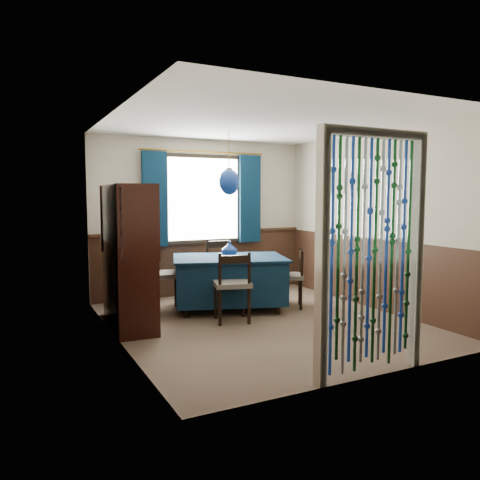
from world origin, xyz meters
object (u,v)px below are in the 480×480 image
pendant_lamp (229,182)px  sideboard (128,277)px  vase_table (229,250)px  dining_table (229,279)px  chair_near (232,285)px  chair_far (223,268)px  chair_left (163,275)px  vase_sideboard (126,246)px  chair_right (291,276)px  bowl_shelf (138,230)px

pendant_lamp → sideboard: bearing=-172.5°
pendant_lamp → vase_table: (-0.02, -0.05, -0.94)m
pendant_lamp → vase_table: bearing=-113.2°
dining_table → vase_table: vase_table is taller
chair_near → chair_far: (0.44, 1.25, 0.01)m
dining_table → chair_far: chair_far is taller
chair_far → sideboard: bearing=27.2°
vase_table → chair_far: bearing=73.2°
chair_near → chair_left: 1.14m
vase_sideboard → chair_right: bearing=-11.2°
chair_left → sideboard: (-0.62, -0.52, 0.10)m
dining_table → chair_right: 0.90m
chair_far → bowl_shelf: bearing=36.6°
chair_right → vase_table: size_ratio=3.99×
dining_table → sideboard: (-1.48, -0.20, 0.17)m
chair_far → vase_table: bearing=74.6°
chair_near → chair_right: bearing=32.2°
chair_far → sideboard: sideboard is taller
pendant_lamp → bowl_shelf: (-1.42, -0.52, -0.58)m
chair_far → chair_right: 1.13m
pendant_lamp → bowl_shelf: size_ratio=4.51×
dining_table → pendant_lamp: (-0.00, -0.00, 1.36)m
bowl_shelf → pendant_lamp: bearing=20.2°
dining_table → vase_sideboard: vase_sideboard is taller
sideboard → bowl_shelf: sideboard is taller
chair_left → pendant_lamp: 1.59m
chair_left → chair_right: (1.71, -0.62, -0.05)m
dining_table → bowl_shelf: bowl_shelf is taller
vase_table → bowl_shelf: size_ratio=1.07×
dining_table → pendant_lamp: size_ratio=2.05×
chair_right → bowl_shelf: bearing=126.8°
bowl_shelf → chair_near: bearing=-5.9°
chair_right → vase_sideboard: size_ratio=5.09×
chair_left → chair_near: bearing=39.0°
dining_table → chair_left: 0.92m
chair_left → pendant_lamp: pendant_lamp is taller
vase_table → bowl_shelf: (-1.39, -0.47, 0.36)m
chair_right → vase_table: 0.99m
chair_near → pendant_lamp: 1.49m
sideboard → vase_table: 1.48m
chair_near → pendant_lamp: (0.26, 0.64, 1.32)m
dining_table → chair_left: chair_left is taller
pendant_lamp → vase_table: pendant_lamp is taller
chair_right → vase_sideboard: 2.36m
chair_far → chair_right: (0.67, -0.91, -0.05)m
dining_table → sideboard: size_ratio=1.04×
chair_left → bowl_shelf: bearing=-26.3°
chair_far → pendant_lamp: pendant_lamp is taller
sideboard → vase_sideboard: 0.49m
pendant_lamp → chair_right: bearing=-19.5°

